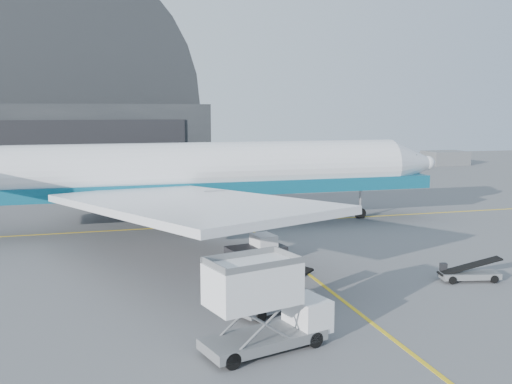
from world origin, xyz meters
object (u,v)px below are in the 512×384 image
object	(u,v)px
airliner	(185,173)
catering_truck	(263,306)
pushback_tug	(258,251)
belt_loader_b	(468,274)
belt_loader_a	(273,300)

from	to	relation	value
airliner	catering_truck	distance (m)	29.07
pushback_tug	belt_loader_b	size ratio (longest dim) A/B	1.10
airliner	catering_truck	size ratio (longest dim) A/B	8.10
pushback_tug	belt_loader_a	size ratio (longest dim) A/B	0.87
catering_truck	belt_loader_b	size ratio (longest dim) A/B	1.58
airliner	catering_truck	world-z (taller)	airliner
belt_loader_a	catering_truck	bearing A→B (deg)	-139.78
airliner	belt_loader_b	size ratio (longest dim) A/B	12.78
pushback_tug	belt_loader_b	xyz separation A→B (m)	(11.96, -8.74, -0.26)
catering_truck	pushback_tug	xyz separation A→B (m)	(4.16, 15.59, -1.43)
catering_truck	airliner	bearing A→B (deg)	72.80
belt_loader_a	belt_loader_b	world-z (taller)	belt_loader_a
airliner	catering_truck	bearing A→B (deg)	-91.60
airliner	belt_loader_b	xyz separation A→B (m)	(15.31, -22.04, -4.77)
pushback_tug	belt_loader_a	xyz separation A→B (m)	(-2.10, -10.67, -0.11)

